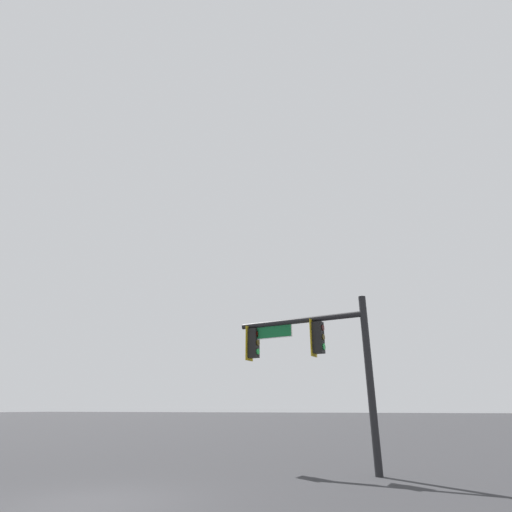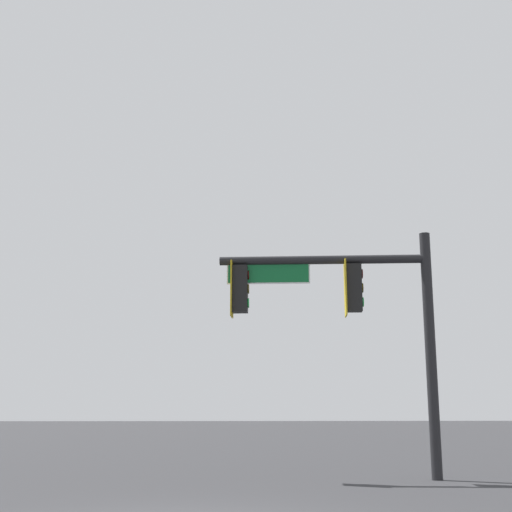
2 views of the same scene
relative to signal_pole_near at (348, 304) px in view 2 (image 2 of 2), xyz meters
The scene contains 1 object.
signal_pole_near is the anchor object (origin of this frame).
Camera 2 is at (0.31, 9.75, 1.35)m, focal length 50.00 mm.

